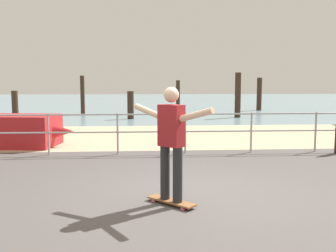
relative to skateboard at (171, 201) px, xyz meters
name	(u,v)px	position (x,y,z in m)	size (l,w,h in m)	color
ground_plane	(193,218)	(0.26, -0.51, -0.07)	(24.00, 10.00, 0.04)	#514C49
beach_strip	(162,136)	(0.26, 7.49, -0.07)	(24.00, 6.00, 0.04)	tan
sea_surface	(148,101)	(0.26, 35.49, -0.07)	(72.00, 50.00, 0.04)	#75939E
railing_fence	(152,127)	(-0.17, 4.09, 0.63)	(11.99, 0.05, 1.05)	#9EA0A5
skateboard	(171,201)	(0.00, 0.00, 0.00)	(0.71, 0.71, 0.08)	brown
skateboarder	(171,137)	(0.00, 0.00, 0.95)	(1.08, 1.09, 1.65)	#26262B
groyne_post_0	(15,106)	(-6.59, 13.54, 0.66)	(0.30, 0.30, 1.45)	#332319
groyne_post_1	(83,95)	(-3.79, 16.55, 1.06)	(0.24, 0.24, 2.25)	#332319
groyne_post_2	(131,105)	(-0.98, 13.78, 0.64)	(0.33, 0.33, 1.42)	#332319
groyne_post_3	(178,97)	(1.83, 17.93, 0.94)	(0.25, 0.25, 2.01)	#332319
groyne_post_4	(238,95)	(4.64, 14.24, 1.12)	(0.31, 0.31, 2.38)	#332319
groyne_post_5	(259,94)	(7.45, 19.48, 1.03)	(0.33, 0.33, 2.20)	#332319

